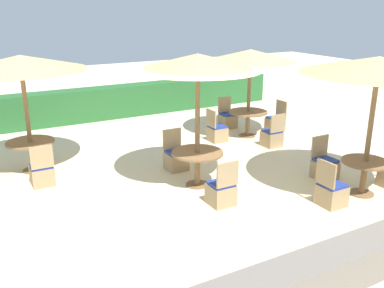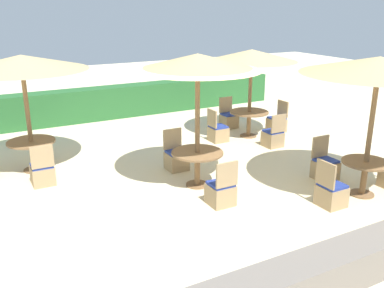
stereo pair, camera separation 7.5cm
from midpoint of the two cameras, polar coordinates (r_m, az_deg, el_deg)
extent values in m
plane|color=beige|center=(8.76, 2.13, -6.68)|extent=(40.00, 40.00, 0.00)
cube|color=#28602D|center=(14.64, -11.69, 5.36)|extent=(13.00, 0.70, 1.05)
cube|color=slate|center=(6.33, 18.52, -15.53)|extent=(10.00, 0.56, 0.54)
cylinder|color=olive|center=(8.96, 22.90, 1.60)|extent=(0.10, 0.10, 2.69)
cone|color=tan|center=(8.72, 23.92, 9.59)|extent=(2.90, 2.90, 0.32)
cylinder|color=olive|center=(9.40, 21.91, -6.19)|extent=(0.48, 0.48, 0.03)
cylinder|color=olive|center=(9.28, 22.14, -4.36)|extent=(0.12, 0.12, 0.68)
cylinder|color=olive|center=(9.15, 22.41, -2.29)|extent=(0.94, 0.94, 0.04)
cube|color=tan|center=(8.63, 18.32, -6.60)|extent=(0.46, 0.46, 0.40)
cube|color=#233893|center=(8.54, 18.47, -5.23)|extent=(0.42, 0.42, 0.05)
cube|color=tan|center=(8.30, 17.65, -3.85)|extent=(0.04, 0.46, 0.48)
cube|color=tan|center=(9.87, 17.53, -3.35)|extent=(0.46, 0.46, 0.40)
cube|color=#233893|center=(9.80, 17.66, -2.13)|extent=(0.42, 0.42, 0.05)
cube|color=tan|center=(9.85, 16.94, -0.32)|extent=(0.46, 0.04, 0.48)
cylinder|color=olive|center=(10.23, -20.83, 3.43)|extent=(0.10, 0.10, 2.57)
cone|color=tan|center=(10.02, -21.61, 10.10)|extent=(2.85, 2.85, 0.32)
cylinder|color=olive|center=(10.60, -20.07, -3.21)|extent=(0.48, 0.48, 0.03)
cylinder|color=olive|center=(10.49, -20.26, -1.57)|extent=(0.12, 0.12, 0.68)
cylinder|color=olive|center=(10.39, -20.47, 0.29)|extent=(1.07, 1.07, 0.04)
cube|color=tan|center=(9.67, -19.07, -3.98)|extent=(0.46, 0.46, 0.40)
cube|color=#233893|center=(9.59, -19.21, -2.73)|extent=(0.42, 0.42, 0.05)
cube|color=tan|center=(9.31, -19.15, -1.62)|extent=(0.46, 0.04, 0.48)
cylinder|color=olive|center=(8.71, 0.97, 2.63)|extent=(0.10, 0.10, 2.69)
cone|color=tan|center=(8.46, 1.02, 10.91)|extent=(2.53, 2.53, 0.32)
cylinder|color=olive|center=(9.16, 0.93, -5.42)|extent=(0.48, 0.48, 0.03)
cylinder|color=olive|center=(9.03, 0.94, -3.43)|extent=(0.12, 0.12, 0.71)
cylinder|color=olive|center=(8.90, 0.95, -1.18)|extent=(1.09, 1.09, 0.04)
cube|color=tan|center=(9.95, -1.85, -2.30)|extent=(0.46, 0.46, 0.40)
cube|color=#233893|center=(9.88, -1.86, -1.08)|extent=(0.42, 0.42, 0.05)
cube|color=tan|center=(9.97, -2.42, 0.71)|extent=(0.46, 0.04, 0.48)
cube|color=tan|center=(8.28, 4.07, -6.75)|extent=(0.46, 0.46, 0.40)
cube|color=#233893|center=(8.19, 4.10, -5.32)|extent=(0.42, 0.42, 0.05)
cube|color=tan|center=(7.92, 4.96, -4.09)|extent=(0.46, 0.04, 0.48)
cylinder|color=olive|center=(12.30, 7.91, 6.42)|extent=(0.10, 0.10, 2.42)
cone|color=tan|center=(12.13, 8.14, 11.64)|extent=(2.52, 2.52, 0.32)
cylinder|color=olive|center=(12.60, 7.67, 1.10)|extent=(0.48, 0.48, 0.03)
cylinder|color=olive|center=(12.50, 7.74, 2.58)|extent=(0.12, 0.12, 0.70)
cylinder|color=olive|center=(12.41, 7.81, 4.23)|extent=(1.11, 1.11, 0.04)
cube|color=tan|center=(12.02, 3.69, 1.31)|extent=(0.46, 0.46, 0.40)
cube|color=#233893|center=(11.95, 3.71, 2.34)|extent=(0.42, 0.42, 0.05)
cube|color=tan|center=(11.78, 2.87, 3.45)|extent=(0.04, 0.46, 0.48)
cube|color=tan|center=(13.38, 5.10, 3.04)|extent=(0.46, 0.46, 0.40)
cube|color=#233893|center=(13.33, 5.13, 3.97)|extent=(0.42, 0.42, 0.05)
cube|color=tan|center=(13.44, 4.67, 5.26)|extent=(0.46, 0.04, 0.48)
cube|color=tan|center=(13.15, 11.34, 2.47)|extent=(0.46, 0.46, 0.40)
cube|color=#233893|center=(13.09, 11.40, 3.42)|extent=(0.42, 0.42, 0.05)
cube|color=tan|center=(13.16, 12.18, 4.64)|extent=(0.04, 0.46, 0.48)
cube|color=tan|center=(11.76, 10.86, 0.63)|extent=(0.46, 0.46, 0.40)
cube|color=#233893|center=(11.70, 10.93, 1.68)|extent=(0.42, 0.42, 0.05)
cube|color=tan|center=(11.47, 11.66, 2.69)|extent=(0.46, 0.04, 0.48)
camera|label=1|loc=(0.04, -89.76, 0.08)|focal=40.00mm
camera|label=2|loc=(0.04, 90.24, -0.08)|focal=40.00mm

